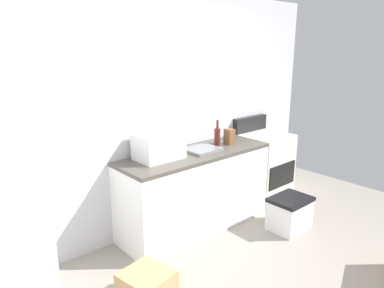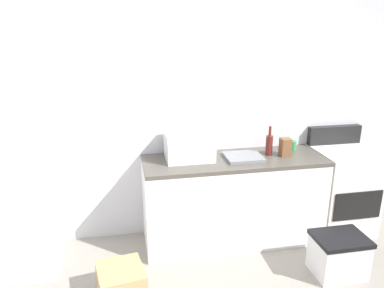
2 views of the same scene
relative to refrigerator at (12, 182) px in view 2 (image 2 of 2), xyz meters
The scene contains 11 objects.
wall_back 1.85m from the refrigerator, 12.88° to the left, with size 5.00×0.10×2.60m, color silver.
kitchen_counter 2.09m from the refrigerator, ahead, with size 1.80×0.60×0.90m.
refrigerator is the anchor object (origin of this frame).
stove_oven 3.29m from the refrigerator, ahead, with size 0.60×0.61×1.10m.
microwave 1.63m from the refrigerator, ahead, with size 0.46×0.34×0.27m, color white.
sink_basin 2.14m from the refrigerator, ahead, with size 0.36×0.32×0.03m, color slate.
wine_bottle 2.43m from the refrigerator, ahead, with size 0.07×0.07×0.30m.
coffee_mug 2.73m from the refrigerator, ahead, with size 0.08×0.08×0.10m, color #338C4C.
knife_block 2.58m from the refrigerator, ahead, with size 0.10×0.10×0.18m, color brown.
cardboard_box_medium 1.31m from the refrigerator, 36.27° to the right, with size 0.36×0.37×0.29m, color tan.
storage_bin 2.98m from the refrigerator, 13.68° to the right, with size 0.46×0.36×0.38m.
Camera 2 is at (-0.77, -2.14, 2.19)m, focal length 35.26 mm.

